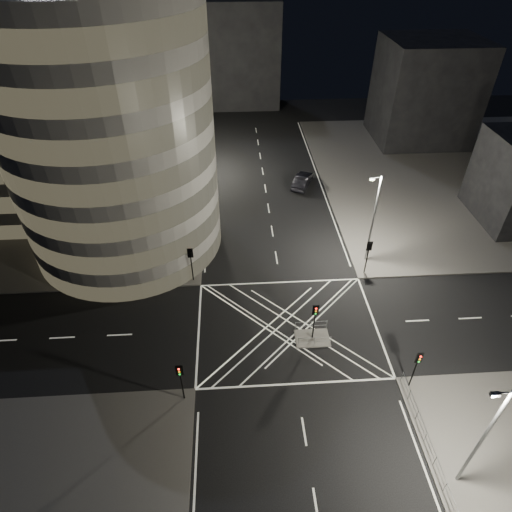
{
  "coord_description": "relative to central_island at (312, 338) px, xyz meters",
  "views": [
    {
      "loc": [
        -4.48,
        -25.87,
        29.21
      ],
      "look_at": [
        -2.43,
        6.69,
        3.0
      ],
      "focal_mm": 30.0,
      "sensor_mm": 36.0,
      "label": 1
    }
  ],
  "objects": [
    {
      "name": "office_tower_curved",
      "position": [
        -22.74,
        20.24,
        12.58
      ],
      "size": [
        30.0,
        29.0,
        27.2
      ],
      "color": "gray",
      "rests_on": "sidewalk_far_left"
    },
    {
      "name": "street_lamp_left_near",
      "position": [
        -11.44,
        13.5,
        5.47
      ],
      "size": [
        1.25,
        0.25,
        10.0
      ],
      "color": "slate",
      "rests_on": "sidewalk_far_left"
    },
    {
      "name": "building_far_end",
      "position": [
        -6.0,
        59.5,
        8.93
      ],
      "size": [
        18.0,
        8.0,
        18.0
      ],
      "primitive_type": "cube",
      "color": "black",
      "rests_on": "ground"
    },
    {
      "name": "traffic_signal_fr",
      "position": [
        6.8,
        8.3,
        2.84
      ],
      "size": [
        0.55,
        0.22,
        4.0
      ],
      "color": "black",
      "rests_on": "sidewalk_far_right"
    },
    {
      "name": "railing_near_right",
      "position": [
        6.3,
        -10.65,
        0.62
      ],
      "size": [
        0.06,
        11.7,
        1.1
      ],
      "primitive_type": "cube",
      "color": "slate",
      "rests_on": "sidewalk_near_right"
    },
    {
      "name": "building_right_far",
      "position": [
        24.0,
        41.5,
        7.58
      ],
      "size": [
        14.0,
        12.0,
        15.0
      ],
      "primitive_type": "cube",
      "color": "black",
      "rests_on": "sidewalk_far_right"
    },
    {
      "name": "sidewalk_far_left",
      "position": [
        -31.0,
        28.5,
        0.0
      ],
      "size": [
        42.0,
        42.0,
        0.15
      ],
      "primitive_type": "cube",
      "color": "#5B5855",
      "rests_on": "ground"
    },
    {
      "name": "sidewalk_far_right",
      "position": [
        27.0,
        28.5,
        0.0
      ],
      "size": [
        42.0,
        42.0,
        0.15
      ],
      "primitive_type": "cube",
      "color": "#5B5855",
      "rests_on": "ground"
    },
    {
      "name": "traffic_signal_nr",
      "position": [
        6.8,
        -5.3,
        2.84
      ],
      "size": [
        0.55,
        0.22,
        4.0
      ],
      "color": "black",
      "rests_on": "sidewalk_near_right"
    },
    {
      "name": "street_lamp_right_near",
      "position": [
        7.44,
        -12.5,
        5.47
      ],
      "size": [
        1.25,
        0.25,
        10.0
      ],
      "color": "slate",
      "rests_on": "sidewalk_near_right"
    },
    {
      "name": "street_lamp_left_far",
      "position": [
        -11.44,
        31.5,
        5.47
      ],
      "size": [
        1.25,
        0.25,
        10.0
      ],
      "color": "slate",
      "rests_on": "sidewalk_far_left"
    },
    {
      "name": "tree_b",
      "position": [
        -12.5,
        16.5,
        4.9
      ],
      "size": [
        4.36,
        4.36,
        7.34
      ],
      "color": "black",
      "rests_on": "sidewalk_far_left"
    },
    {
      "name": "central_island",
      "position": [
        0.0,
        0.0,
        0.0
      ],
      "size": [
        3.0,
        2.0,
        0.15
      ],
      "primitive_type": "cube",
      "color": "slate",
      "rests_on": "ground"
    },
    {
      "name": "tree_a",
      "position": [
        -12.5,
        10.5,
        4.78
      ],
      "size": [
        4.91,
        4.91,
        7.54
      ],
      "color": "black",
      "rests_on": "sidewalk_far_left"
    },
    {
      "name": "sedan",
      "position": [
        3.08,
        26.85,
        0.78
      ],
      "size": [
        3.71,
        5.48,
        1.71
      ],
      "primitive_type": "imported",
      "rotation": [
        0.0,
        0.0,
        2.74
      ],
      "color": "black",
      "rests_on": "ground"
    },
    {
      "name": "office_block_rear",
      "position": [
        -24.0,
        43.5,
        11.07
      ],
      "size": [
        24.0,
        16.0,
        22.0
      ],
      "primitive_type": "cube",
      "color": "gray",
      "rests_on": "sidewalk_far_left"
    },
    {
      "name": "street_lamp_right_far",
      "position": [
        7.44,
        10.5,
        5.47
      ],
      "size": [
        1.25,
        0.25,
        10.0
      ],
      "color": "slate",
      "rests_on": "sidewalk_far_right"
    },
    {
      "name": "railing_island_south",
      "position": [
        0.0,
        -0.9,
        0.62
      ],
      "size": [
        2.8,
        0.06,
        1.1
      ],
      "primitive_type": "cube",
      "color": "slate",
      "rests_on": "central_island"
    },
    {
      "name": "traffic_signal_island",
      "position": [
        0.0,
        0.0,
        2.84
      ],
      "size": [
        0.55,
        0.22,
        4.0
      ],
      "color": "black",
      "rests_on": "central_island"
    },
    {
      "name": "traffic_signal_nl",
      "position": [
        -10.8,
        -5.3,
        2.84
      ],
      "size": [
        0.55,
        0.22,
        4.0
      ],
      "color": "black",
      "rests_on": "sidewalk_near_left"
    },
    {
      "name": "tree_e",
      "position": [
        -12.5,
        34.5,
        4.53
      ],
      "size": [
        3.8,
        3.8,
        6.66
      ],
      "color": "black",
      "rests_on": "sidewalk_far_left"
    },
    {
      "name": "ground",
      "position": [
        -2.0,
        1.5,
        -0.07
      ],
      "size": [
        120.0,
        120.0,
        0.0
      ],
      "primitive_type": "plane",
      "color": "black",
      "rests_on": "ground"
    },
    {
      "name": "traffic_signal_fl",
      "position": [
        -10.8,
        8.3,
        2.84
      ],
      "size": [
        0.55,
        0.22,
        4.0
      ],
      "color": "black",
      "rests_on": "sidewalk_far_left"
    },
    {
      "name": "railing_island_north",
      "position": [
        0.0,
        0.9,
        0.62
      ],
      "size": [
        2.8,
        0.06,
        1.1
      ],
      "primitive_type": "cube",
      "color": "slate",
      "rests_on": "central_island"
    },
    {
      "name": "tree_c",
      "position": [
        -12.5,
        22.5,
        4.27
      ],
      "size": [
        4.72,
        4.72,
        6.91
      ],
      "color": "black",
      "rests_on": "sidewalk_far_left"
    },
    {
      "name": "tree_d",
      "position": [
        -12.5,
        28.5,
        4.97
      ],
      "size": [
        5.21,
        5.21,
        7.9
      ],
      "color": "black",
      "rests_on": "sidewalk_far_left"
    }
  ]
}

